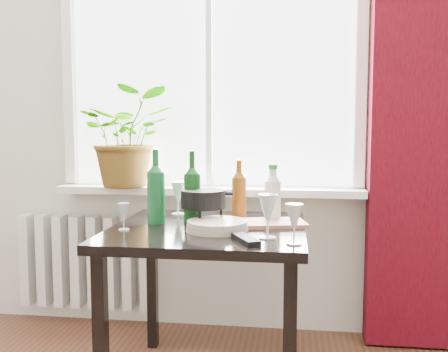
# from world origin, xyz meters

# --- Properties ---
(window) EXTENTS (1.72, 0.08, 1.62)m
(window) POSITION_xyz_m (0.00, 2.22, 1.60)
(window) COLOR white
(window) RESTS_ON ground
(windowsill) EXTENTS (1.72, 0.20, 0.04)m
(windowsill) POSITION_xyz_m (0.00, 2.15, 0.82)
(windowsill) COLOR silver
(windowsill) RESTS_ON ground
(curtain) EXTENTS (0.50, 0.12, 2.56)m
(curtain) POSITION_xyz_m (1.12, 2.12, 1.30)
(curtain) COLOR #39050D
(curtain) RESTS_ON ground
(radiator) EXTENTS (0.80, 0.10, 0.55)m
(radiator) POSITION_xyz_m (-0.75, 2.18, 0.38)
(radiator) COLOR silver
(radiator) RESTS_ON ground
(table) EXTENTS (0.85, 0.85, 0.74)m
(table) POSITION_xyz_m (0.10, 1.55, 0.65)
(table) COLOR black
(table) RESTS_ON ground
(potted_plant) EXTENTS (0.61, 0.57, 0.56)m
(potted_plant) POSITION_xyz_m (-0.45, 2.09, 1.12)
(potted_plant) COLOR #38661B
(potted_plant) RESTS_ON windowsill
(wine_bottle_left) EXTENTS (0.11, 0.11, 0.35)m
(wine_bottle_left) POSITION_xyz_m (-0.15, 1.59, 0.91)
(wine_bottle_left) COLOR #0D471F
(wine_bottle_left) RESTS_ON table
(wine_bottle_right) EXTENTS (0.10, 0.10, 0.34)m
(wine_bottle_right) POSITION_xyz_m (0.01, 1.65, 0.91)
(wine_bottle_right) COLOR #0B3A10
(wine_bottle_right) RESTS_ON table
(bottle_amber) EXTENTS (0.07, 0.07, 0.29)m
(bottle_amber) POSITION_xyz_m (0.22, 1.75, 0.89)
(bottle_amber) COLOR brown
(bottle_amber) RESTS_ON table
(cleaning_bottle) EXTENTS (0.09, 0.09, 0.27)m
(cleaning_bottle) POSITION_xyz_m (0.38, 1.71, 0.87)
(cleaning_bottle) COLOR silver
(cleaning_bottle) RESTS_ON table
(wineglass_front_right) EXTENTS (0.10, 0.10, 0.18)m
(wineglass_front_right) POSITION_xyz_m (0.37, 1.34, 0.83)
(wineglass_front_right) COLOR silver
(wineglass_front_right) RESTS_ON table
(wineglass_far_right) EXTENTS (0.08, 0.08, 0.16)m
(wineglass_far_right) POSITION_xyz_m (0.48, 1.25, 0.82)
(wineglass_far_right) COLOR silver
(wineglass_far_right) RESTS_ON table
(wineglass_back_center) EXTENTS (0.09, 0.09, 0.17)m
(wineglass_back_center) POSITION_xyz_m (0.20, 1.85, 0.83)
(wineglass_back_center) COLOR #B3BCC1
(wineglass_back_center) RESTS_ON table
(wineglass_back_left) EXTENTS (0.09, 0.09, 0.17)m
(wineglass_back_left) POSITION_xyz_m (-0.10, 1.83, 0.83)
(wineglass_back_left) COLOR silver
(wineglass_back_left) RESTS_ON table
(wineglass_front_left) EXTENTS (0.05, 0.05, 0.12)m
(wineglass_front_left) POSITION_xyz_m (-0.24, 1.42, 0.80)
(wineglass_front_left) COLOR silver
(wineglass_front_left) RESTS_ON table
(plate_stack) EXTENTS (0.33, 0.33, 0.04)m
(plate_stack) POSITION_xyz_m (0.15, 1.46, 0.76)
(plate_stack) COLOR #BDAD9D
(plate_stack) RESTS_ON table
(fondue_pot) EXTENTS (0.25, 0.23, 0.16)m
(fondue_pot) POSITION_xyz_m (0.07, 1.59, 0.82)
(fondue_pot) COLOR black
(fondue_pot) RESTS_ON table
(tv_remote) EXTENTS (0.13, 0.19, 0.02)m
(tv_remote) POSITION_xyz_m (0.29, 1.27, 0.75)
(tv_remote) COLOR black
(tv_remote) RESTS_ON table
(cutting_board) EXTENTS (0.35, 0.26, 0.02)m
(cutting_board) POSITION_xyz_m (0.37, 1.62, 0.75)
(cutting_board) COLOR #A7644B
(cutting_board) RESTS_ON table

